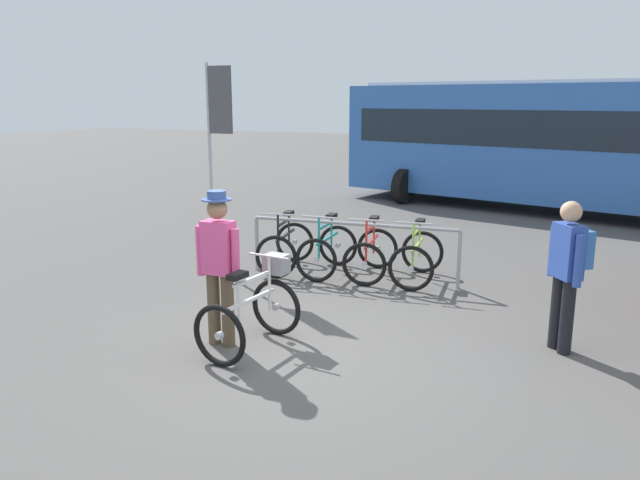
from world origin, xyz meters
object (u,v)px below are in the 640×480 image
at_px(racked_bike_black, 286,247).
at_px(racked_bike_teal, 327,250).
at_px(racked_bike_red, 371,254).
at_px(person_with_featured_bike, 219,262).
at_px(pedestrian_with_backpack, 568,267).
at_px(banner_flag, 216,128).
at_px(bus_distant, 550,138).
at_px(racked_bike_lime, 417,257).
at_px(featured_bicycle, 254,308).

bearing_deg(racked_bike_black, racked_bike_teal, 5.57).
height_order(racked_bike_red, person_with_featured_bike, person_with_featured_bike).
bearing_deg(pedestrian_with_backpack, racked_bike_red, 147.26).
distance_m(pedestrian_with_backpack, banner_flag, 5.49).
xyz_separation_m(racked_bike_red, bus_distant, (1.93, 7.26, 1.37)).
distance_m(racked_bike_red, racked_bike_lime, 0.70).
height_order(racked_bike_teal, featured_bicycle, same).
bearing_deg(racked_bike_lime, banner_flag, -168.36).
bearing_deg(racked_bike_lime, racked_bike_red, -174.43).
height_order(racked_bike_red, banner_flag, banner_flag).
bearing_deg(racked_bike_black, person_with_featured_bike, -75.69).
relative_size(pedestrian_with_backpack, banner_flag, 0.51).
distance_m(racked_bike_black, racked_bike_lime, 2.10).
relative_size(racked_bike_lime, person_with_featured_bike, 0.68).
xyz_separation_m(racked_bike_black, racked_bike_teal, (0.70, 0.07, -0.00)).
height_order(person_with_featured_bike, pedestrian_with_backpack, person_with_featured_bike).
xyz_separation_m(racked_bike_red, person_with_featured_bike, (-0.61, -3.20, 0.58)).
relative_size(racked_bike_teal, banner_flag, 0.36).
distance_m(racked_bike_red, pedestrian_with_backpack, 3.42).
bearing_deg(racked_bike_red, racked_bike_teal, -174.43).
xyz_separation_m(featured_bicycle, banner_flag, (-2.09, 2.54, 1.78)).
bearing_deg(banner_flag, racked_bike_lime, 11.64).
height_order(pedestrian_with_backpack, banner_flag, banner_flag).
xyz_separation_m(racked_bike_red, featured_bicycle, (-0.25, -3.10, 0.08)).
xyz_separation_m(racked_bike_black, racked_bike_red, (1.39, 0.14, -0.00)).
bearing_deg(bus_distant, racked_bike_lime, -99.73).
height_order(racked_bike_teal, racked_bike_red, same).
bearing_deg(racked_bike_teal, featured_bicycle, -81.59).
distance_m(racked_bike_red, banner_flag, 3.04).
bearing_deg(racked_bike_black, bus_distant, 65.81).
relative_size(racked_bike_lime, featured_bicycle, 0.97).
bearing_deg(racked_bike_lime, bus_distant, 80.27).
xyz_separation_m(racked_bike_red, pedestrian_with_backpack, (2.84, -1.82, 0.57)).
height_order(racked_bike_teal, person_with_featured_bike, person_with_featured_bike).
bearing_deg(featured_bicycle, racked_bike_red, 85.42).
relative_size(racked_bike_black, featured_bicycle, 1.00).
bearing_deg(racked_bike_lime, featured_bicycle, -106.61).
bearing_deg(racked_bike_red, bus_distant, 75.12).
distance_m(pedestrian_with_backpack, bus_distant, 9.17).
height_order(pedestrian_with_backpack, bus_distant, bus_distant).
xyz_separation_m(racked_bike_teal, bus_distant, (2.63, 7.33, 1.37)).
bearing_deg(banner_flag, person_with_featured_bike, -56.79).
relative_size(racked_bike_teal, person_with_featured_bike, 0.67).
height_order(racked_bike_black, racked_bike_lime, same).
distance_m(racked_bike_teal, banner_flag, 2.53).
bearing_deg(person_with_featured_bike, pedestrian_with_backpack, 21.81).
xyz_separation_m(racked_bike_black, pedestrian_with_backpack, (4.23, -1.69, 0.57)).
xyz_separation_m(featured_bicycle, pedestrian_with_backpack, (3.08, 1.28, 0.49)).
distance_m(racked_bike_black, person_with_featured_bike, 3.22).
xyz_separation_m(featured_bicycle, person_with_featured_bike, (-0.36, -0.10, 0.50)).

